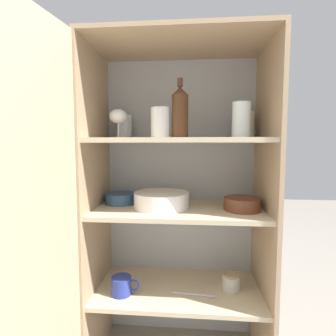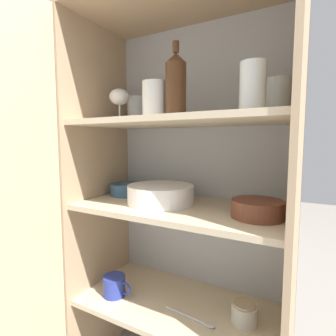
% 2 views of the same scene
% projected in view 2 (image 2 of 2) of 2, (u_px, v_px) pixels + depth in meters
% --- Properties ---
extents(cupboard_back_panel, '(0.80, 0.02, 1.45)m').
position_uv_depth(cupboard_back_panel, '(199.00, 197.00, 1.15)').
color(cupboard_back_panel, '#B2B7BC').
rests_on(cupboard_back_panel, ground_plane).
extents(cupboard_side_left, '(0.02, 0.41, 1.45)m').
position_uv_depth(cupboard_side_left, '(100.00, 196.00, 1.16)').
color(cupboard_side_left, tan).
rests_on(cupboard_side_left, ground_plane).
extents(cupboard_side_right, '(0.02, 0.41, 1.45)m').
position_uv_depth(cupboard_side_right, '(294.00, 222.00, 0.79)').
color(cupboard_side_right, tan).
rests_on(cupboard_side_right, ground_plane).
extents(shelf_board_lower, '(0.76, 0.38, 0.02)m').
position_uv_depth(shelf_board_lower, '(178.00, 306.00, 1.01)').
color(shelf_board_lower, beige).
extents(shelf_board_middle, '(0.76, 0.38, 0.02)m').
position_uv_depth(shelf_board_middle, '(179.00, 208.00, 0.98)').
color(shelf_board_middle, beige).
extents(shelf_board_upper, '(0.76, 0.38, 0.02)m').
position_uv_depth(shelf_board_upper, '(179.00, 122.00, 0.94)').
color(shelf_board_upper, beige).
extents(cupboard_door, '(0.08, 0.39, 1.45)m').
position_uv_depth(cupboard_door, '(1.00, 218.00, 0.83)').
color(cupboard_door, tan).
rests_on(cupboard_door, ground_plane).
extents(tumbler_glass_0, '(0.08, 0.08, 0.15)m').
position_uv_depth(tumbler_glass_0, '(253.00, 88.00, 0.76)').
color(tumbler_glass_0, white).
rests_on(tumbler_glass_0, shelf_board_upper).
extents(tumbler_glass_1, '(0.08, 0.08, 0.13)m').
position_uv_depth(tumbler_glass_1, '(154.00, 100.00, 0.93)').
color(tumbler_glass_1, white).
rests_on(tumbler_glass_1, shelf_board_upper).
extents(tumbler_glass_2, '(0.08, 0.08, 0.13)m').
position_uv_depth(tumbler_glass_2, '(278.00, 98.00, 0.87)').
color(tumbler_glass_2, white).
rests_on(tumbler_glass_2, shelf_board_upper).
extents(tumbler_glass_3, '(0.08, 0.08, 0.12)m').
position_uv_depth(tumbler_glass_3, '(136.00, 110.00, 1.19)').
color(tumbler_glass_3, white).
rests_on(tumbler_glass_3, shelf_board_upper).
extents(wine_glass_0, '(0.08, 0.08, 0.13)m').
position_uv_depth(wine_glass_0, '(119.00, 98.00, 1.07)').
color(wine_glass_0, white).
rests_on(wine_glass_0, shelf_board_upper).
extents(wine_bottle, '(0.07, 0.07, 0.25)m').
position_uv_depth(wine_bottle, '(176.00, 85.00, 0.89)').
color(wine_bottle, '#4C2D19').
rests_on(wine_bottle, shelf_board_upper).
extents(plate_stack_white, '(0.25, 0.25, 0.07)m').
position_uv_depth(plate_stack_white, '(161.00, 194.00, 1.01)').
color(plate_stack_white, white).
rests_on(plate_stack_white, shelf_board_middle).
extents(mixing_bowl_large, '(0.16, 0.16, 0.06)m').
position_uv_depth(mixing_bowl_large, '(257.00, 208.00, 0.82)').
color(mixing_bowl_large, brown).
rests_on(mixing_bowl_large, shelf_board_middle).
extents(serving_bowl_small, '(0.15, 0.15, 0.05)m').
position_uv_depth(serving_bowl_small, '(127.00, 189.00, 1.17)').
color(serving_bowl_small, '#33567A').
rests_on(serving_bowl_small, shelf_board_middle).
extents(coffee_mug_primary, '(0.13, 0.09, 0.08)m').
position_uv_depth(coffee_mug_primary, '(115.00, 286.00, 1.06)').
color(coffee_mug_primary, '#283893').
rests_on(coffee_mug_primary, shelf_board_lower).
extents(storage_jar, '(0.09, 0.09, 0.07)m').
position_uv_depth(storage_jar, '(244.00, 313.00, 0.90)').
color(storage_jar, beige).
rests_on(storage_jar, shelf_board_lower).
extents(serving_spoon, '(0.20, 0.04, 0.01)m').
position_uv_depth(serving_spoon, '(193.00, 319.00, 0.92)').
color(serving_spoon, silver).
rests_on(serving_spoon, shelf_board_lower).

